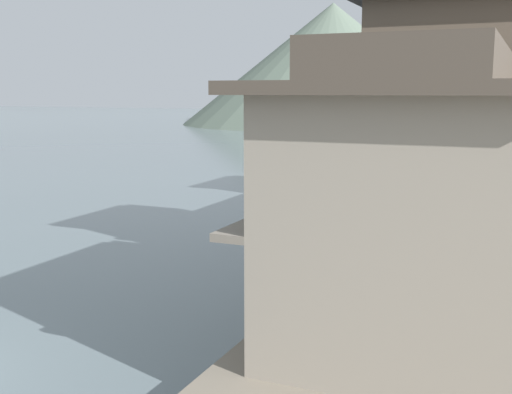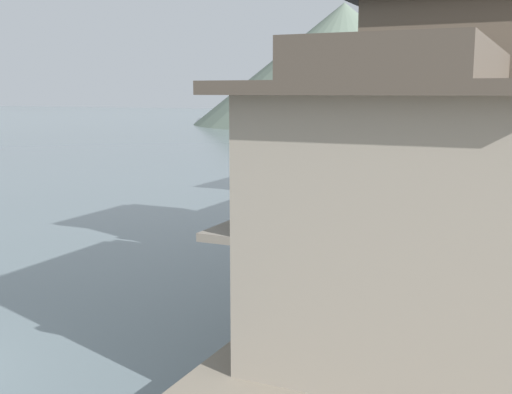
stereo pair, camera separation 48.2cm
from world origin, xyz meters
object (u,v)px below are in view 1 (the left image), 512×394
object	(u,v)px
boat_moored_second	(375,180)
boat_moored_far	(374,212)
boat_moored_third	(349,233)
boat_moored_nearest	(294,184)
house_waterfront_tall	(464,148)
boat_midriver_drifting	(374,165)
house_waterfront_nearest	(420,200)
mooring_post_dock_near	(301,288)
mooring_post_dock_mid	(392,213)
house_waterfront_narrow	(497,111)
house_waterfront_far	(502,131)
house_waterfront_second	(465,123)

from	to	relation	value
boat_moored_second	boat_moored_far	world-z (taller)	boat_moored_far
boat_moored_far	boat_moored_third	bearing A→B (deg)	-88.52
boat_moored_nearest	house_waterfront_tall	world-z (taller)	house_waterfront_tall
boat_moored_nearest	boat_midriver_drifting	world-z (taller)	boat_midriver_drifting
boat_moored_far	house_waterfront_tall	size ratio (longest dim) A/B	0.50
boat_moored_third	house_waterfront_nearest	size ratio (longest dim) A/B	0.58
mooring_post_dock_near	mooring_post_dock_mid	world-z (taller)	mooring_post_dock_mid
house_waterfront_narrow	house_waterfront_far	size ratio (longest dim) A/B	1.26
boat_moored_second	house_waterfront_second	distance (m)	24.44
house_waterfront_far	house_waterfront_second	bearing A→B (deg)	-90.55
boat_moored_third	mooring_post_dock_mid	world-z (taller)	mooring_post_dock_mid
boat_moored_far	boat_midriver_drifting	bearing A→B (deg)	103.30
boat_midriver_drifting	mooring_post_dock_mid	world-z (taller)	mooring_post_dock_mid
house_waterfront_narrow	boat_moored_far	bearing A→B (deg)	-148.46
house_waterfront_second	mooring_post_dock_mid	distance (m)	7.07
boat_moored_second	house_waterfront_narrow	xyz separation A→B (m)	(8.09, -9.39, 5.01)
boat_moored_second	house_waterfront_second	size ratio (longest dim) A/B	0.60
house_waterfront_far	house_waterfront_nearest	bearing A→B (deg)	-90.75
house_waterfront_second	house_waterfront_tall	xyz separation A→B (m)	(-0.63, 6.69, -1.31)
house_waterfront_narrow	mooring_post_dock_mid	xyz separation A→B (m)	(-3.32, -8.20, -3.90)
boat_moored_second	house_waterfront_far	size ratio (longest dim) A/B	0.75
mooring_post_dock_near	boat_midriver_drifting	bearing A→B (deg)	100.51
boat_moored_far	mooring_post_dock_mid	world-z (taller)	mooring_post_dock_mid
boat_moored_nearest	house_waterfront_narrow	size ratio (longest dim) A/B	0.56
boat_midriver_drifting	house_waterfront_far	distance (m)	15.86
house_waterfront_tall	mooring_post_dock_mid	world-z (taller)	house_waterfront_tall
boat_moored_nearest	house_waterfront_second	distance (m)	22.54
mooring_post_dock_mid	boat_moored_third	bearing A→B (deg)	177.80
boat_moored_second	mooring_post_dock_mid	world-z (taller)	mooring_post_dock_mid
house_waterfront_nearest	boat_moored_nearest	bearing A→B (deg)	115.68
boat_moored_second	boat_moored_nearest	bearing A→B (deg)	-135.10
boat_moored_third	boat_midriver_drifting	xyz separation A→B (m)	(-5.09, 25.94, -0.07)
boat_moored_nearest	mooring_post_dock_mid	distance (m)	16.13
house_waterfront_second	mooring_post_dock_mid	bearing A→B (deg)	122.24
house_waterfront_tall	mooring_post_dock_mid	size ratio (longest dim) A/B	9.10
house_waterfront_narrow	mooring_post_dock_near	size ratio (longest dim) A/B	10.95
house_waterfront_nearest	mooring_post_dock_mid	xyz separation A→B (m)	(-2.99, 11.92, -2.59)
boat_moored_third	house_waterfront_far	bearing A→B (deg)	70.49
boat_moored_third	mooring_post_dock_near	xyz separation A→B (m)	(1.75, -10.97, 0.99)
house_waterfront_second	house_waterfront_far	size ratio (longest dim) A/B	1.26
boat_moored_far	house_waterfront_nearest	size ratio (longest dim) A/B	0.49
boat_moored_nearest	boat_moored_third	size ratio (longest dim) A/B	1.12
boat_moored_far	house_waterfront_narrow	bearing A→B (deg)	31.54
boat_moored_far	house_waterfront_tall	distance (m)	6.56
boat_moored_nearest	house_waterfront_far	distance (m)	13.04
boat_moored_third	house_waterfront_second	xyz separation A→B (m)	(4.90, -5.05, 4.90)
boat_moored_far	house_waterfront_nearest	xyz separation A→B (m)	(4.87, -16.93, 3.56)
house_waterfront_far	boat_moored_second	bearing A→B (deg)	158.64
house_waterfront_nearest	mooring_post_dock_mid	size ratio (longest dim) A/B	9.32
house_waterfront_tall	boat_moored_second	bearing A→B (deg)	114.65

